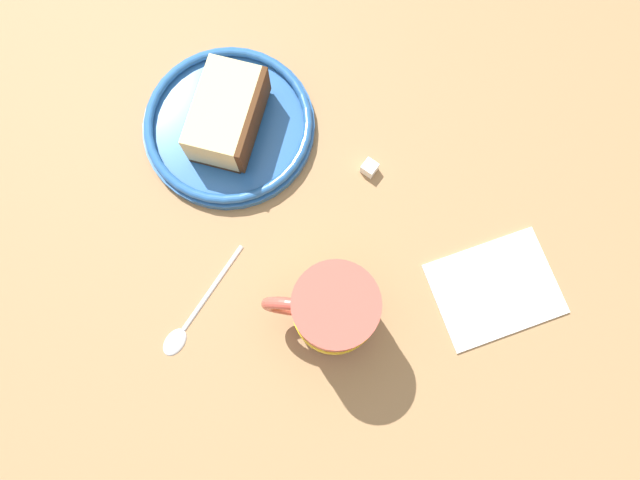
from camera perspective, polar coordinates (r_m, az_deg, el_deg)
ground_plane at (r=62.77cm, az=-4.97°, el=1.78°), size 147.64×147.64×3.01cm
small_plate at (r=64.48cm, az=-9.07°, el=11.23°), size 18.83×18.83×2.01cm
cake_slice at (r=62.09cm, az=-9.21°, el=12.17°), size 11.52×11.80×5.07cm
tea_mug at (r=53.88cm, az=1.18°, el=-7.15°), size 8.76×9.58×10.71cm
teaspoon at (r=60.27cm, az=-13.03°, el=-7.99°), size 6.56×12.75×0.80cm
folded_napkin at (r=61.92cm, az=17.07°, el=-4.64°), size 12.28×14.43×0.60cm
sugar_cube at (r=62.30cm, az=4.95°, el=7.17°), size 1.89×1.89×1.47cm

